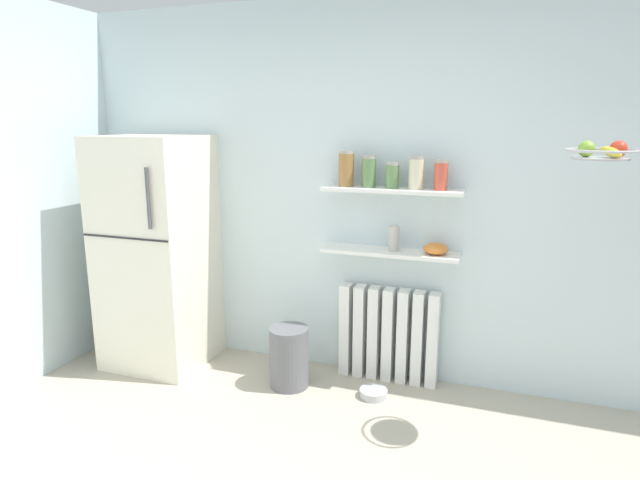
% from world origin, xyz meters
% --- Properties ---
extents(back_wall, '(7.04, 0.10, 2.60)m').
position_xyz_m(back_wall, '(0.00, 2.05, 1.30)').
color(back_wall, silver).
rests_on(back_wall, ground_plane).
extents(refrigerator, '(0.70, 0.71, 1.70)m').
position_xyz_m(refrigerator, '(-1.55, 1.66, 0.85)').
color(refrigerator, silver).
rests_on(refrigerator, ground_plane).
extents(radiator, '(0.69, 0.12, 0.67)m').
position_xyz_m(radiator, '(0.14, 1.92, 0.33)').
color(radiator, white).
rests_on(radiator, ground_plane).
extents(wall_shelf_lower, '(0.92, 0.22, 0.02)m').
position_xyz_m(wall_shelf_lower, '(0.14, 1.89, 0.93)').
color(wall_shelf_lower, white).
extents(wall_shelf_upper, '(0.92, 0.22, 0.02)m').
position_xyz_m(wall_shelf_upper, '(0.14, 1.89, 1.35)').
color(wall_shelf_upper, white).
extents(storage_jar_0, '(0.10, 0.10, 0.24)m').
position_xyz_m(storage_jar_0, '(-0.17, 1.89, 1.48)').
color(storage_jar_0, olive).
rests_on(storage_jar_0, wall_shelf_upper).
extents(storage_jar_1, '(0.09, 0.09, 0.21)m').
position_xyz_m(storage_jar_1, '(-0.01, 1.89, 1.47)').
color(storage_jar_1, '#5B7F4C').
rests_on(storage_jar_1, wall_shelf_upper).
extents(storage_jar_2, '(0.09, 0.09, 0.17)m').
position_xyz_m(storage_jar_2, '(0.14, 1.89, 1.45)').
color(storage_jar_2, '#5B7F4C').
rests_on(storage_jar_2, wall_shelf_upper).
extents(storage_jar_3, '(0.10, 0.10, 0.21)m').
position_xyz_m(storage_jar_3, '(0.30, 1.89, 1.47)').
color(storage_jar_3, beige).
rests_on(storage_jar_3, wall_shelf_upper).
extents(storage_jar_4, '(0.09, 0.09, 0.19)m').
position_xyz_m(storage_jar_4, '(0.46, 1.89, 1.46)').
color(storage_jar_4, '#C64C38').
rests_on(storage_jar_4, wall_shelf_upper).
extents(vase, '(0.07, 0.07, 0.17)m').
position_xyz_m(vase, '(0.17, 1.89, 1.03)').
color(vase, '#B2ADA8').
rests_on(vase, wall_shelf_lower).
extents(shelf_bowl, '(0.16, 0.16, 0.07)m').
position_xyz_m(shelf_bowl, '(0.45, 1.89, 0.98)').
color(shelf_bowl, orange).
rests_on(shelf_bowl, wall_shelf_lower).
extents(trash_bin, '(0.27, 0.27, 0.42)m').
position_xyz_m(trash_bin, '(-0.47, 1.59, 0.21)').
color(trash_bin, slate).
rests_on(trash_bin, ground_plane).
extents(pet_food_bowl, '(0.19, 0.19, 0.05)m').
position_xyz_m(pet_food_bowl, '(0.11, 1.63, 0.03)').
color(pet_food_bowl, '#B7B7BC').
rests_on(pet_food_bowl, ground_plane).
extents(hanging_fruit_basket, '(0.33, 0.33, 0.09)m').
position_xyz_m(hanging_fruit_basket, '(1.29, 1.46, 1.65)').
color(hanging_fruit_basket, '#B2B2B7').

